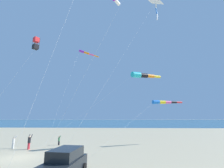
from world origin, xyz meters
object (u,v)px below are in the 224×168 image
object	(u,v)px
kite_delta_rainbow_low_near	(156,2)
kite_windsock_black_fish_shape	(164,102)
person_adult_flyer	(29,141)
kite_box_white_trailing	(36,44)
parked_car	(64,163)
kite_windsock_striped_overhead	(86,53)
kite_windsock_checkered_midright	(143,75)
person_child_grey_jacket	(14,142)
person_child_green_jacket	(59,140)
cooler_box	(66,162)

from	to	relation	value
kite_delta_rainbow_low_near	kite_windsock_black_fish_shape	bearing A→B (deg)	-16.66
person_adult_flyer	kite_box_white_trailing	bearing A→B (deg)	-156.10
person_adult_flyer	parked_car	bearing A→B (deg)	-140.32
kite_windsock_black_fish_shape	kite_windsock_striped_overhead	bearing A→B (deg)	66.92
kite_delta_rainbow_low_near	kite_windsock_striped_overhead	bearing A→B (deg)	48.02
kite_windsock_checkered_midright	kite_windsock_striped_overhead	world-z (taller)	kite_windsock_striped_overhead
person_child_grey_jacket	kite_windsock_black_fish_shape	world-z (taller)	kite_windsock_black_fish_shape
kite_windsock_checkered_midright	kite_box_white_trailing	size ratio (longest dim) A/B	1.28
kite_delta_rainbow_low_near	kite_box_white_trailing	bearing A→B (deg)	102.79
person_child_grey_jacket	kite_box_white_trailing	size ratio (longest dim) A/B	0.12
kite_windsock_black_fish_shape	kite_box_white_trailing	xyz separation A→B (m)	(-8.74, 16.85, 6.15)
kite_windsock_black_fish_shape	kite_delta_rainbow_low_near	size ratio (longest dim) A/B	0.65
person_child_green_jacket	kite_delta_rainbow_low_near	bearing A→B (deg)	-103.92
parked_car	cooler_box	size ratio (longest dim) A/B	7.19
kite_windsock_checkered_midright	kite_delta_rainbow_low_near	xyz separation A→B (m)	(-3.91, -1.77, 10.06)
kite_box_white_trailing	kite_windsock_black_fish_shape	bearing A→B (deg)	-62.57
person_adult_flyer	person_child_grey_jacket	xyz separation A→B (m)	(0.46, 2.35, -0.14)
cooler_box	person_child_grey_jacket	xyz separation A→B (m)	(6.74, 9.28, 0.63)
kite_windsock_striped_overhead	kite_box_white_trailing	bearing A→B (deg)	169.62
person_adult_flyer	person_child_green_jacket	xyz separation A→B (m)	(3.25, -2.60, -0.26)
parked_car	cooler_box	world-z (taller)	parked_car
parked_car	kite_windsock_striped_overhead	xyz separation A→B (m)	(20.35, 3.38, 16.60)
kite_windsock_black_fish_shape	person_child_grey_jacket	bearing A→B (deg)	102.22
person_child_grey_jacket	kite_windsock_striped_overhead	world-z (taller)	kite_windsock_striped_overhead
cooler_box	kite_box_white_trailing	xyz separation A→B (m)	(2.52, 5.25, 12.23)
person_child_grey_jacket	kite_delta_rainbow_low_near	size ratio (longest dim) A/B	0.07
person_child_green_jacket	kite_windsock_checkered_midright	bearing A→B (deg)	-88.39
kite_windsock_striped_overhead	person_child_grey_jacket	bearing A→B (deg)	147.45
cooler_box	kite_delta_rainbow_low_near	distance (m)	23.36
cooler_box	kite_box_white_trailing	bearing A→B (deg)	64.39
person_adult_flyer	kite_delta_rainbow_low_near	bearing A→B (deg)	-91.02
kite_box_white_trailing	parked_car	bearing A→B (deg)	-132.52
kite_windsock_striped_overhead	parked_car	bearing A→B (deg)	-170.58
person_child_green_jacket	kite_windsock_black_fish_shape	size ratio (longest dim) A/B	0.10
kite_windsock_black_fish_shape	kite_delta_rainbow_low_near	world-z (taller)	kite_delta_rainbow_low_near
person_child_green_jacket	kite_delta_rainbow_low_near	distance (m)	24.64
kite_windsock_checkered_midright	kite_windsock_black_fish_shape	size ratio (longest dim) A/B	1.24
kite_delta_rainbow_low_near	person_child_green_jacket	bearing A→B (deg)	76.08
person_child_green_jacket	person_child_grey_jacket	xyz separation A→B (m)	(-2.79, 4.96, 0.13)
person_child_grey_jacket	kite_windsock_black_fish_shape	xyz separation A→B (m)	(4.52, -20.87, 5.45)
person_adult_flyer	kite_windsock_checkered_midright	size ratio (longest dim) A/B	0.11
cooler_box	person_adult_flyer	xyz separation A→B (m)	(6.29, 6.92, 0.77)
parked_car	person_child_grey_jacket	xyz separation A→B (m)	(9.80, 10.11, -0.11)
person_child_green_jacket	kite_windsock_black_fish_shape	xyz separation A→B (m)	(1.73, -15.91, 5.57)
kite_windsock_striped_overhead	kite_delta_rainbow_low_near	size ratio (longest dim) A/B	0.87
parked_car	kite_windsock_striped_overhead	size ratio (longest dim) A/B	0.25
parked_car	person_adult_flyer	size ratio (longest dim) A/B	2.48
person_child_green_jacket	kite_windsock_striped_overhead	world-z (taller)	kite_windsock_striped_overhead
person_child_grey_jacket	kite_windsock_black_fish_shape	distance (m)	22.04
person_adult_flyer	kite_box_white_trailing	world-z (taller)	kite_box_white_trailing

